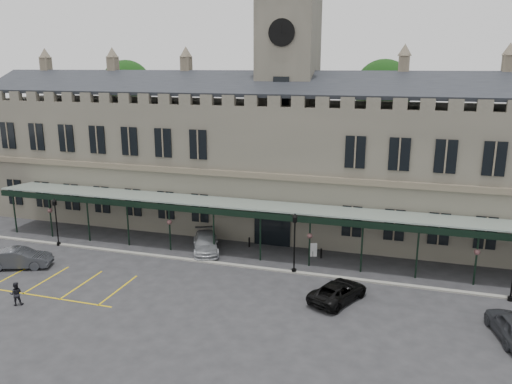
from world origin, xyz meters
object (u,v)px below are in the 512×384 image
(sign_board, at_px, (313,250))
(car_van, at_px, (338,291))
(car_taxi, at_px, (206,243))
(lamp_post_left, at_px, (56,218))
(lamp_post_mid, at_px, (295,238))
(person_b, at_px, (16,294))
(station_building, at_px, (287,162))
(clock_tower, at_px, (288,90))
(car_left_b, at_px, (20,258))

(sign_board, bearing_deg, car_van, -85.32)
(car_van, bearing_deg, car_taxi, -0.68)
(lamp_post_left, distance_m, lamp_post_mid, 21.08)
(lamp_post_left, xyz_separation_m, person_b, (4.78, -10.30, -1.75))
(sign_board, relative_size, person_b, 0.73)
(station_building, height_order, car_van, station_building)
(station_building, distance_m, car_van, 16.74)
(clock_tower, relative_size, car_van, 5.21)
(sign_board, bearing_deg, station_building, 102.48)
(sign_board, bearing_deg, lamp_post_mid, -119.47)
(station_building, xyz_separation_m, lamp_post_mid, (3.16, -10.38, -3.65))
(clock_tower, height_order, car_van, clock_tower)
(sign_board, distance_m, person_b, 22.17)
(lamp_post_left, bearing_deg, car_taxi, 10.66)
(car_taxi, bearing_deg, person_b, -146.43)
(lamp_post_left, bearing_deg, car_van, -8.07)
(car_left_b, relative_size, car_van, 0.99)
(station_building, relative_size, clock_tower, 2.42)
(car_left_b, bearing_deg, person_b, -161.44)
(clock_tower, distance_m, lamp_post_mid, 15.02)
(lamp_post_mid, relative_size, person_b, 2.99)
(station_building, relative_size, car_left_b, 12.73)
(station_building, height_order, lamp_post_left, station_building)
(car_left_b, xyz_separation_m, car_van, (24.50, 1.53, -0.12))
(lamp_post_mid, distance_m, sign_board, 4.41)
(lamp_post_left, relative_size, person_b, 2.71)
(station_building, relative_size, sign_board, 51.73)
(lamp_post_mid, bearing_deg, lamp_post_left, -179.62)
(clock_tower, relative_size, lamp_post_left, 5.77)
(lamp_post_mid, bearing_deg, car_left_b, -165.85)
(clock_tower, xyz_separation_m, sign_board, (3.92, -6.75, -12.55))
(lamp_post_left, bearing_deg, lamp_post_mid, 0.38)
(clock_tower, relative_size, sign_board, 21.38)
(clock_tower, bearing_deg, car_van, -63.67)
(lamp_post_mid, xyz_separation_m, car_taxi, (-8.16, 2.29, -2.08))
(car_left_b, xyz_separation_m, person_b, (4.36, -5.23, 0.02))
(station_building, bearing_deg, clock_tower, 90.00)
(station_building, distance_m, lamp_post_left, 21.14)
(clock_tower, bearing_deg, sign_board, -59.88)
(sign_board, xyz_separation_m, car_van, (3.08, -7.39, 0.09))
(station_building, distance_m, car_left_b, 24.12)
(lamp_post_mid, height_order, car_van, lamp_post_mid)
(station_building, relative_size, car_van, 12.61)
(clock_tower, distance_m, car_van, 20.10)
(clock_tower, xyz_separation_m, lamp_post_left, (-17.91, -10.61, -10.56))
(car_left_b, bearing_deg, clock_tower, -69.40)
(clock_tower, distance_m, car_left_b, 26.54)
(lamp_post_mid, relative_size, car_taxi, 0.94)
(car_van, bearing_deg, lamp_post_mid, -17.98)
(lamp_post_mid, bearing_deg, clock_tower, 106.79)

